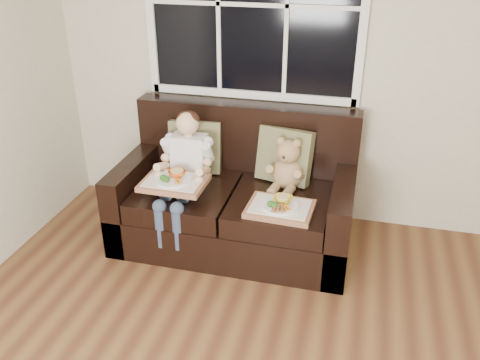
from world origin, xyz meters
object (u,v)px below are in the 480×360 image
(loveseat, at_px, (237,201))
(teddy_bear, at_px, (288,168))
(child, at_px, (185,163))
(tray_right, at_px, (280,207))
(tray_left, at_px, (174,181))

(loveseat, relative_size, teddy_bear, 4.28)
(teddy_bear, bearing_deg, child, -158.06)
(teddy_bear, bearing_deg, tray_right, -78.54)
(loveseat, xyz_separation_m, tray_right, (0.38, -0.31, 0.17))
(child, bearing_deg, teddy_bear, 12.77)
(loveseat, height_order, child, child)
(loveseat, relative_size, child, 2.06)
(tray_left, xyz_separation_m, tray_right, (0.75, -0.01, -0.10))
(child, distance_m, teddy_bear, 0.73)
(child, relative_size, tray_left, 1.88)
(teddy_bear, xyz_separation_m, tray_right, (0.01, -0.35, -0.13))
(loveseat, height_order, teddy_bear, loveseat)
(loveseat, xyz_separation_m, child, (-0.35, -0.12, 0.33))
(teddy_bear, distance_m, tray_right, 0.38)
(loveseat, xyz_separation_m, teddy_bear, (0.36, 0.04, 0.30))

